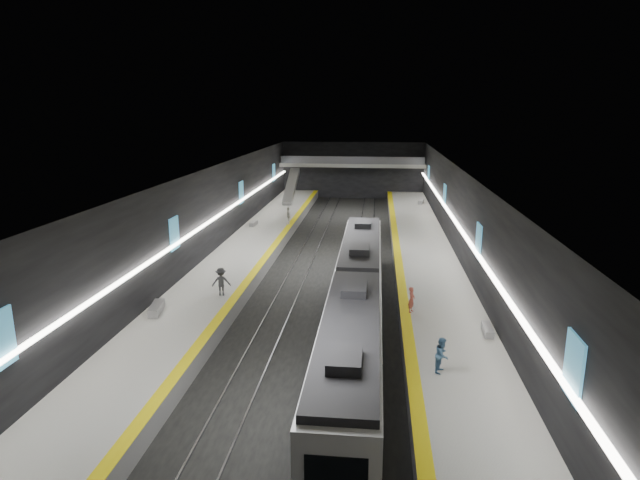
# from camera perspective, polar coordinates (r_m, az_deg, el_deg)

# --- Properties ---
(ground) EXTENTS (70.00, 70.00, 0.00)m
(ground) POSITION_cam_1_polar(r_m,az_deg,el_deg) (43.51, 1.29, -3.00)
(ground) COLOR black
(ground) RESTS_ON ground
(ceiling) EXTENTS (20.00, 70.00, 0.04)m
(ceiling) POSITION_cam_1_polar(r_m,az_deg,el_deg) (41.89, 1.35, 7.53)
(ceiling) COLOR beige
(ceiling) RESTS_ON wall_left
(wall_left) EXTENTS (0.04, 70.00, 8.00)m
(wall_left) POSITION_cam_1_polar(r_m,az_deg,el_deg) (44.46, -11.64, 2.40)
(wall_left) COLOR black
(wall_left) RESTS_ON ground
(wall_right) EXTENTS (0.04, 70.00, 8.00)m
(wall_right) POSITION_cam_1_polar(r_m,az_deg,el_deg) (42.88, 14.76, 1.81)
(wall_right) COLOR black
(wall_right) RESTS_ON ground
(wall_back) EXTENTS (20.00, 0.04, 8.00)m
(wall_back) POSITION_cam_1_polar(r_m,az_deg,el_deg) (77.05, 3.53, 7.43)
(wall_back) COLOR black
(wall_back) RESTS_ON ground
(platform_left) EXTENTS (5.00, 70.00, 1.00)m
(platform_left) POSITION_cam_1_polar(r_m,az_deg,el_deg) (44.59, -8.36, -2.05)
(platform_left) COLOR slate
(platform_left) RESTS_ON ground
(tile_surface_left) EXTENTS (5.00, 70.00, 0.02)m
(tile_surface_left) POSITION_cam_1_polar(r_m,az_deg,el_deg) (44.46, -8.38, -1.42)
(tile_surface_left) COLOR #A9AAA4
(tile_surface_left) RESTS_ON platform_left
(tactile_strip_left) EXTENTS (0.60, 70.00, 0.02)m
(tactile_strip_left) POSITION_cam_1_polar(r_m,az_deg,el_deg) (43.97, -5.61, -1.50)
(tactile_strip_left) COLOR yellow
(tactile_strip_left) RESTS_ON platform_left
(platform_right) EXTENTS (5.00, 70.00, 1.00)m
(platform_right) POSITION_cam_1_polar(r_m,az_deg,el_deg) (43.42, 11.21, -2.61)
(platform_right) COLOR slate
(platform_right) RESTS_ON ground
(tile_surface_right) EXTENTS (5.00, 70.00, 0.02)m
(tile_surface_right) POSITION_cam_1_polar(r_m,az_deg,el_deg) (43.28, 11.24, -1.97)
(tile_surface_right) COLOR #A9AAA4
(tile_surface_right) RESTS_ON platform_right
(tactile_strip_right) EXTENTS (0.60, 70.00, 0.02)m
(tactile_strip_right) POSITION_cam_1_polar(r_m,az_deg,el_deg) (43.12, 8.33, -1.89)
(tactile_strip_right) COLOR yellow
(tactile_strip_right) RESTS_ON platform_right
(rails) EXTENTS (6.52, 70.00, 0.12)m
(rails) POSITION_cam_1_polar(r_m,az_deg,el_deg) (43.49, 1.29, -2.92)
(rails) COLOR gray
(rails) RESTS_ON ground
(train) EXTENTS (2.69, 30.04, 3.60)m
(train) POSITION_cam_1_polar(r_m,az_deg,el_deg) (30.19, 3.94, -6.37)
(train) COLOR #10143D
(train) RESTS_ON ground
(ad_posters) EXTENTS (19.94, 53.50, 2.20)m
(ad_posters) POSITION_cam_1_polar(r_m,az_deg,el_deg) (43.40, 1.43, 3.08)
(ad_posters) COLOR teal
(ad_posters) RESTS_ON wall_left
(cove_light_left) EXTENTS (0.25, 68.60, 0.12)m
(cove_light_left) POSITION_cam_1_polar(r_m,az_deg,el_deg) (44.44, -11.39, 2.15)
(cove_light_left) COLOR white
(cove_light_left) RESTS_ON wall_left
(cove_light_right) EXTENTS (0.25, 68.60, 0.12)m
(cove_light_right) POSITION_cam_1_polar(r_m,az_deg,el_deg) (42.89, 14.48, 1.56)
(cove_light_right) COLOR white
(cove_light_right) RESTS_ON wall_right
(mezzanine_bridge) EXTENTS (20.00, 3.00, 1.50)m
(mezzanine_bridge) POSITION_cam_1_polar(r_m,az_deg,el_deg) (74.88, 3.46, 8.04)
(mezzanine_bridge) COLOR gray
(mezzanine_bridge) RESTS_ON wall_left
(escalator) EXTENTS (1.20, 7.50, 3.92)m
(escalator) POSITION_cam_1_polar(r_m,az_deg,el_deg) (69.06, -3.10, 5.76)
(escalator) COLOR #99999E
(escalator) RESTS_ON platform_left
(bench_left_near) EXTENTS (0.92, 2.11, 0.50)m
(bench_left_near) POSITION_cam_1_polar(r_m,az_deg,el_deg) (32.91, -17.06, -6.99)
(bench_left_near) COLOR #99999E
(bench_left_near) RESTS_ON platform_left
(bench_left_far) EXTENTS (0.57, 1.68, 0.40)m
(bench_left_far) POSITION_cam_1_polar(r_m,az_deg,el_deg) (54.86, -7.10, 1.75)
(bench_left_far) COLOR #99999E
(bench_left_far) RESTS_ON platform_left
(bench_right_near) EXTENTS (0.53, 1.65, 0.40)m
(bench_right_near) POSITION_cam_1_polar(r_m,az_deg,el_deg) (30.07, 17.44, -9.14)
(bench_right_near) COLOR #99999E
(bench_right_near) RESTS_ON platform_right
(bench_right_far) EXTENTS (0.88, 2.04, 0.48)m
(bench_right_far) POSITION_cam_1_polar(r_m,az_deg,el_deg) (68.43, 10.69, 4.06)
(bench_right_far) COLOR #99999E
(bench_right_far) RESTS_ON platform_right
(passenger_right_a) EXTENTS (0.54, 0.65, 1.52)m
(passenger_right_a) POSITION_cam_1_polar(r_m,az_deg,el_deg) (31.78, 9.74, -6.33)
(passenger_right_a) COLOR #C15648
(passenger_right_a) RESTS_ON platform_right
(passenger_right_b) EXTENTS (0.88, 0.98, 1.64)m
(passenger_right_b) POSITION_cam_1_polar(r_m,az_deg,el_deg) (25.20, 12.88, -11.89)
(passenger_right_b) COLOR #446C93
(passenger_right_b) RESTS_ON platform_right
(passenger_left_a) EXTENTS (0.63, 1.12, 1.80)m
(passenger_left_a) POSITION_cam_1_polar(r_m,az_deg,el_deg) (54.98, -3.39, 2.60)
(passenger_left_a) COLOR beige
(passenger_left_a) RESTS_ON platform_left
(passenger_left_b) EXTENTS (1.30, 0.93, 1.82)m
(passenger_left_b) POSITION_cam_1_polar(r_m,az_deg,el_deg) (34.60, -10.50, -4.41)
(passenger_left_b) COLOR #3D3F45
(passenger_left_b) RESTS_ON platform_left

